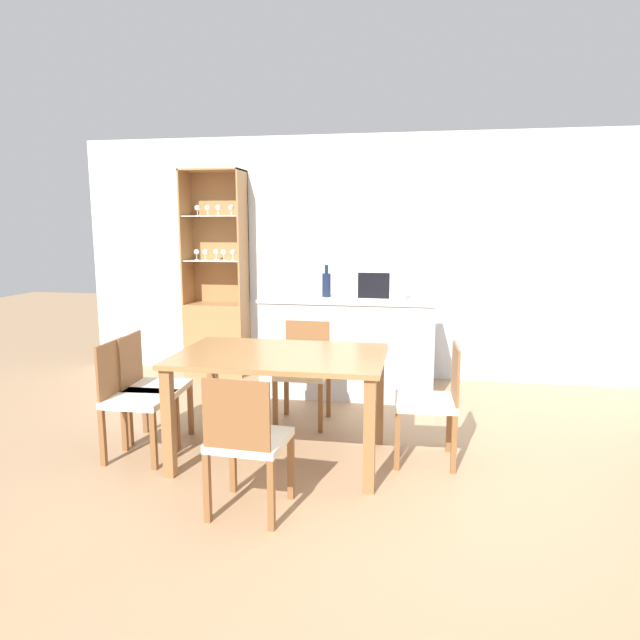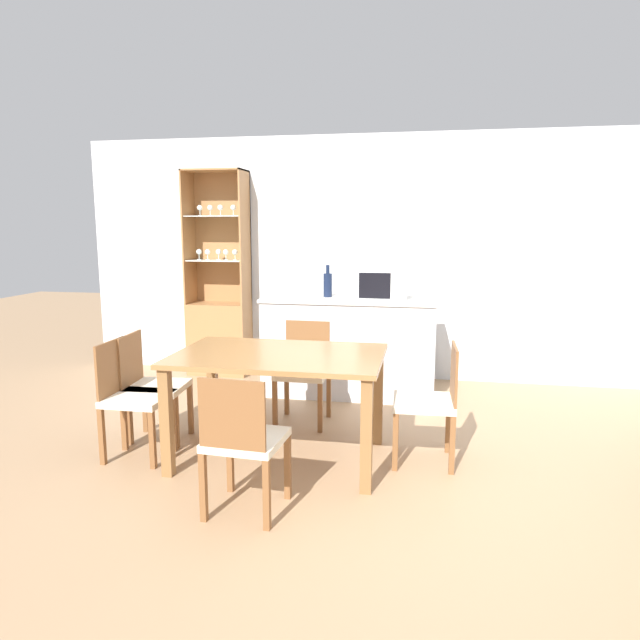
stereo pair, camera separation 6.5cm
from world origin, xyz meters
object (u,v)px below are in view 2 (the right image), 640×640
at_px(dining_chair_head_far, 304,371).
at_px(dining_chair_side_left_near, 133,397).
at_px(dining_table, 279,369).
at_px(display_cabinet, 220,318).
at_px(wine_bottle, 328,284).
at_px(dining_chair_side_left_far, 152,386).
at_px(dining_chair_head_near, 244,441).
at_px(dining_chair_side_right_far, 430,402).
at_px(microwave, 383,284).

bearing_deg(dining_chair_head_far, dining_chair_side_left_near, 42.79).
relative_size(dining_table, dining_chair_head_far, 1.72).
bearing_deg(display_cabinet, wine_bottle, -20.06).
height_order(display_cabinet, dining_chair_side_left_far, display_cabinet).
relative_size(display_cabinet, dining_chair_head_near, 2.65).
height_order(display_cabinet, dining_table, display_cabinet).
bearing_deg(display_cabinet, dining_chair_side_right_far, -41.62).
height_order(dining_chair_side_right_far, dining_chair_head_far, same).
bearing_deg(dining_chair_side_left_far, dining_chair_side_left_near, -4.16).
relative_size(display_cabinet, microwave, 4.83).
bearing_deg(dining_chair_head_near, microwave, 80.47).
bearing_deg(dining_chair_side_right_far, dining_chair_head_near, 129.81).
height_order(dining_chair_side_right_far, wine_bottle, wine_bottle).
height_order(dining_chair_head_near, dining_chair_side_right_far, same).
relative_size(dining_chair_side_left_far, microwave, 1.82).
xyz_separation_m(dining_chair_head_far, wine_bottle, (0.04, 0.91, 0.63)).
bearing_deg(dining_chair_head_near, dining_chair_side_right_far, 45.67).
relative_size(dining_chair_side_left_far, dining_chair_head_far, 1.00).
xyz_separation_m(dining_chair_side_right_far, dining_chair_side_left_near, (-2.05, -0.28, 0.00)).
relative_size(dining_chair_side_right_far, dining_chair_side_left_far, 1.00).
height_order(display_cabinet, dining_chair_head_near, display_cabinet).
bearing_deg(wine_bottle, dining_chair_side_left_far, -124.57).
bearing_deg(dining_chair_side_right_far, microwave, 14.43).
bearing_deg(dining_chair_side_right_far, dining_chair_side_left_far, 87.98).
distance_m(dining_table, dining_chair_head_near, 0.81).
distance_m(dining_chair_side_left_near, microwave, 2.50).
xyz_separation_m(dining_chair_side_left_far, microwave, (1.60, 1.53, 0.65)).
xyz_separation_m(dining_chair_side_left_near, wine_bottle, (1.07, 1.83, 0.63)).
height_order(display_cabinet, dining_chair_head_far, display_cabinet).
xyz_separation_m(dining_chair_side_right_far, microwave, (-0.45, 1.52, 0.65)).
bearing_deg(dining_chair_side_right_far, display_cabinet, 46.23).
bearing_deg(dining_chair_head_near, dining_chair_side_left_far, 141.75).
bearing_deg(dining_chair_side_left_far, dining_table, 78.26).
bearing_deg(dining_table, wine_bottle, 88.56).
height_order(dining_chair_head_near, microwave, microwave).
xyz_separation_m(dining_chair_side_right_far, dining_chair_side_left_far, (-2.05, -0.00, 0.00)).
bearing_deg(dining_chair_head_far, dining_chair_side_right_far, 148.77).
xyz_separation_m(dining_table, dining_chair_side_left_near, (-1.03, -0.14, -0.22)).
xyz_separation_m(dining_table, dining_chair_side_right_far, (1.03, 0.14, -0.22)).
height_order(dining_chair_side_left_near, wine_bottle, wine_bottle).
height_order(dining_table, dining_chair_side_right_far, dining_chair_side_right_far).
bearing_deg(dining_table, dining_chair_side_right_far, 7.86).
relative_size(dining_chair_side_left_far, dining_chair_side_left_near, 1.00).
relative_size(dining_table, dining_chair_side_right_far, 1.72).
distance_m(dining_chair_side_left_near, wine_bottle, 2.21).
height_order(dining_chair_head_far, wine_bottle, wine_bottle).
height_order(dining_chair_side_left_far, dining_chair_side_left_near, same).
bearing_deg(microwave, dining_chair_side_left_far, -136.35).
distance_m(dining_chair_head_near, dining_chair_side_left_far, 1.38).
distance_m(dining_chair_head_near, microwave, 2.60).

